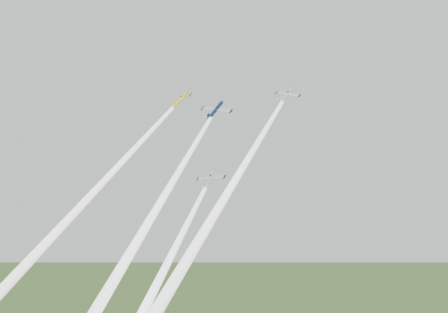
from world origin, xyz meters
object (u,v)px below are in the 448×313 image
plane_silver_right (287,95)px  plane_navy (215,110)px  plane_yellow (180,100)px  plane_silver_low (210,179)px

plane_silver_right → plane_navy: bearing=-156.0°
plane_yellow → plane_navy: bearing=17.4°
plane_yellow → plane_silver_low: (14.84, -11.70, -21.69)m
plane_navy → plane_silver_low: bearing=-65.7°
plane_silver_right → plane_yellow: bearing=-163.1°
plane_silver_low → plane_silver_right: bearing=49.0°
plane_silver_right → plane_silver_low: (-13.27, -14.53, -20.87)m
plane_navy → plane_silver_right: bearing=16.1°
plane_yellow → plane_silver_right: (28.10, 2.82, -0.83)m
plane_navy → plane_silver_right: plane_silver_right is taller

